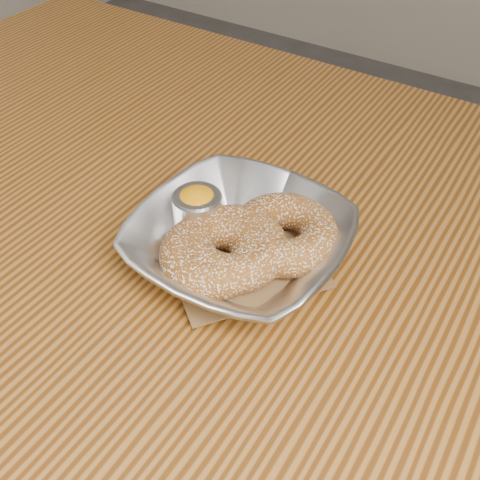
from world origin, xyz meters
The scene contains 8 objects.
ground_plane centered at (0.00, 0.00, 0.00)m, with size 4.00×4.00×0.00m, color #565659.
table centered at (0.00, 0.00, 0.65)m, with size 1.20×0.80×0.75m.
serving_bowl centered at (0.11, -0.05, 0.78)m, with size 0.21×0.21×0.05m, color silver.
parchment centered at (0.11, -0.05, 0.76)m, with size 0.14×0.14×0.00m, color brown.
donut_back centered at (0.14, -0.02, 0.78)m, with size 0.11×0.11×0.04m, color brown.
donut_front centered at (0.09, -0.08, 0.78)m, with size 0.11×0.11×0.04m, color brown.
donut_extra centered at (0.10, -0.07, 0.78)m, with size 0.11×0.11×0.04m, color brown.
ramekin centered at (0.05, -0.05, 0.79)m, with size 0.05×0.05×0.06m.
Camera 1 is at (0.32, -0.39, 1.16)m, focal length 42.00 mm.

